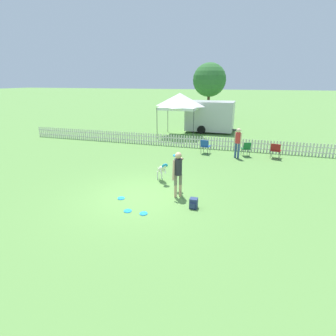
# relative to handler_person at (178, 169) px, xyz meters

# --- Properties ---
(ground_plane) EXTENTS (240.00, 240.00, 0.00)m
(ground_plane) POSITION_rel_handler_person_xyz_m (-1.40, -0.46, -1.10)
(ground_plane) COLOR #5B8C42
(handler_person) EXTENTS (0.59, 1.14, 1.74)m
(handler_person) POSITION_rel_handler_person_xyz_m (0.00, 0.00, 0.00)
(handler_person) COLOR tan
(handler_person) RESTS_ON ground_plane
(leaping_dog) EXTENTS (0.76, 0.89, 0.93)m
(leaping_dog) POSITION_rel_handler_person_xyz_m (-1.06, 1.31, -0.54)
(leaping_dog) COLOR beige
(leaping_dog) RESTS_ON ground_plane
(frisbee_near_handler) EXTENTS (0.26, 0.26, 0.02)m
(frisbee_near_handler) POSITION_rel_handler_person_xyz_m (-0.72, -1.67, -1.08)
(frisbee_near_handler) COLOR #1E8CD8
(frisbee_near_handler) RESTS_ON ground_plane
(frisbee_near_dog) EXTENTS (0.26, 0.26, 0.02)m
(frisbee_near_dog) POSITION_rel_handler_person_xyz_m (-1.96, -0.82, -1.08)
(frisbee_near_dog) COLOR #1E8CD8
(frisbee_near_dog) RESTS_ON ground_plane
(frisbee_midfield) EXTENTS (0.26, 0.26, 0.02)m
(frisbee_midfield) POSITION_rel_handler_person_xyz_m (-1.30, -1.66, -1.08)
(frisbee_midfield) COLOR #1E8CD8
(frisbee_midfield) RESTS_ON ground_plane
(backpack_on_grass) EXTENTS (0.26, 0.28, 0.36)m
(backpack_on_grass) POSITION_rel_handler_person_xyz_m (0.77, -0.78, -0.92)
(backpack_on_grass) COLOR navy
(backpack_on_grass) RESTS_ON ground_plane
(picket_fence) EXTENTS (23.56, 0.04, 0.77)m
(picket_fence) POSITION_rel_handler_person_xyz_m (-1.40, 7.58, -0.71)
(picket_fence) COLOR beige
(picket_fence) RESTS_ON ground_plane
(folding_chair_blue_left) EXTENTS (0.56, 0.57, 0.84)m
(folding_chair_blue_left) POSITION_rel_handler_person_xyz_m (2.36, 6.45, -0.59)
(folding_chair_blue_left) COLOR #333338
(folding_chair_blue_left) RESTS_ON ground_plane
(folding_chair_center) EXTENTS (0.63, 0.65, 0.87)m
(folding_chair_center) POSITION_rel_handler_person_xyz_m (3.93, 6.45, -0.58)
(folding_chair_center) COLOR #333338
(folding_chair_center) RESTS_ON ground_plane
(folding_chair_green_right) EXTENTS (0.59, 0.60, 0.86)m
(folding_chair_green_right) POSITION_rel_handler_person_xyz_m (0.01, 6.31, -0.58)
(folding_chair_green_right) COLOR #333338
(folding_chair_green_right) RESTS_ON ground_plane
(canopy_tent_main) EXTENTS (2.80, 2.80, 3.27)m
(canopy_tent_main) POSITION_rel_handler_person_xyz_m (-2.77, 10.98, 1.58)
(canopy_tent_main) COLOR #333338
(canopy_tent_main) RESTS_ON ground_plane
(spectator_standing) EXTENTS (0.39, 0.27, 1.69)m
(spectator_standing) POSITION_rel_handler_person_xyz_m (1.87, 5.93, -0.06)
(spectator_standing) COLOR #334C7A
(spectator_standing) RESTS_ON ground_plane
(equipment_trailer) EXTENTS (4.65, 2.57, 2.53)m
(equipment_trailer) POSITION_rel_handler_person_xyz_m (-0.78, 13.48, 0.23)
(equipment_trailer) COLOR #B7B7B7
(equipment_trailer) RESTS_ON ground_plane
(tree_left_grove) EXTENTS (3.45, 3.45, 5.93)m
(tree_left_grove) POSITION_rel_handler_person_xyz_m (-1.95, 20.13, 3.09)
(tree_left_grove) COLOR #4C3823
(tree_left_grove) RESTS_ON ground_plane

